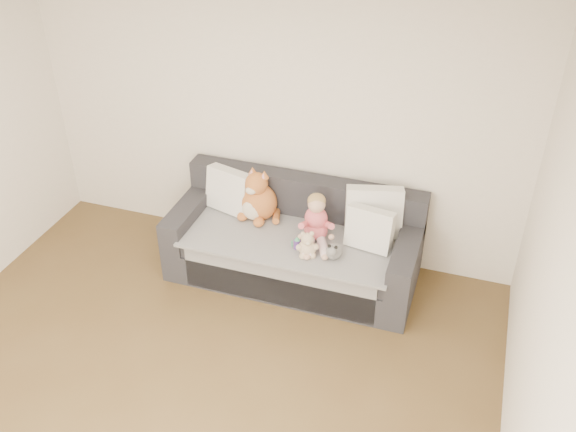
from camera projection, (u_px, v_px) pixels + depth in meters
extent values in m
plane|color=white|center=(90.00, 84.00, 2.96)|extent=(5.00, 5.00, 0.00)
plane|color=silver|center=(274.00, 120.00, 5.65)|extent=(4.50, 0.00, 4.50)
plane|color=silver|center=(541.00, 395.00, 3.09)|extent=(0.00, 5.00, 5.00)
cube|color=#29282D|center=(293.00, 262.00, 5.82)|extent=(2.20, 0.90, 0.30)
cube|color=#29282D|center=(292.00, 244.00, 5.67)|extent=(1.90, 0.80, 0.15)
cube|color=#29282D|center=(305.00, 196.00, 5.82)|extent=(2.20, 0.20, 0.40)
cube|color=#29282D|center=(191.00, 215.00, 5.92)|extent=(0.20, 0.90, 0.30)
cube|color=#29282D|center=(406.00, 257.00, 5.39)|extent=(0.20, 0.90, 0.30)
cube|color=gray|center=(292.00, 237.00, 5.61)|extent=(1.85, 0.88, 0.02)
cube|color=gray|center=(277.00, 285.00, 5.43)|extent=(1.70, 0.02, 0.41)
cube|color=white|center=(229.00, 190.00, 5.86)|extent=(0.47, 0.30, 0.41)
cube|color=white|center=(374.00, 212.00, 5.52)|extent=(0.53, 0.34, 0.46)
cube|color=white|center=(370.00, 229.00, 5.38)|extent=(0.42, 0.24, 0.38)
ellipsoid|color=#D24A74|center=(316.00, 230.00, 5.54)|extent=(0.21, 0.17, 0.17)
ellipsoid|color=#D24A74|center=(316.00, 218.00, 5.48)|extent=(0.20, 0.17, 0.22)
ellipsoid|color=#DBAA8C|center=(317.00, 204.00, 5.39)|extent=(0.15, 0.15, 0.15)
ellipsoid|color=tan|center=(317.00, 201.00, 5.39)|extent=(0.16, 0.16, 0.12)
cylinder|color=#D24A74|center=(304.00, 224.00, 5.44)|extent=(0.06, 0.20, 0.13)
cylinder|color=#D24A74|center=(328.00, 225.00, 5.43)|extent=(0.16, 0.20, 0.13)
ellipsoid|color=#DBAA8C|center=(301.00, 237.00, 5.41)|extent=(0.05, 0.05, 0.05)
ellipsoid|color=#DBAA8C|center=(331.00, 237.00, 5.41)|extent=(0.05, 0.05, 0.05)
cylinder|color=#E5B2C6|center=(309.00, 247.00, 5.42)|extent=(0.12, 0.27, 0.09)
cylinder|color=#E5B2C6|center=(323.00, 247.00, 5.42)|extent=(0.18, 0.27, 0.09)
ellipsoid|color=#DBAA8C|center=(307.00, 256.00, 5.31)|extent=(0.06, 0.08, 0.04)
ellipsoid|color=#DBAA8C|center=(325.00, 257.00, 5.31)|extent=(0.06, 0.08, 0.04)
ellipsoid|color=#B77028|center=(259.00, 202.00, 5.79)|extent=(0.34, 0.29, 0.36)
ellipsoid|color=beige|center=(251.00, 210.00, 5.72)|extent=(0.18, 0.08, 0.20)
ellipsoid|color=#B77028|center=(256.00, 184.00, 5.65)|extent=(0.20, 0.20, 0.20)
ellipsoid|color=beige|center=(251.00, 191.00, 5.61)|extent=(0.10, 0.06, 0.07)
cone|color=#B77028|center=(253.00, 170.00, 5.65)|extent=(0.10, 0.10, 0.07)
cone|color=pink|center=(252.00, 172.00, 5.64)|extent=(0.06, 0.06, 0.04)
cone|color=#B77028|center=(264.00, 174.00, 5.60)|extent=(0.10, 0.10, 0.07)
cone|color=pink|center=(263.00, 175.00, 5.59)|extent=(0.06, 0.06, 0.04)
ellipsoid|color=#B77028|center=(243.00, 216.00, 5.79)|extent=(0.10, 0.12, 0.08)
ellipsoid|color=#B77028|center=(259.00, 222.00, 5.71)|extent=(0.10, 0.12, 0.08)
cylinder|color=#B77028|center=(276.00, 215.00, 5.81)|extent=(0.12, 0.24, 0.08)
ellipsoid|color=#C2B086|center=(307.00, 248.00, 5.34)|extent=(0.15, 0.13, 0.15)
ellipsoid|color=#C2B086|center=(307.00, 239.00, 5.28)|extent=(0.11, 0.11, 0.11)
ellipsoid|color=#C2B086|center=(303.00, 234.00, 5.26)|extent=(0.04, 0.04, 0.04)
ellipsoid|color=#C2B086|center=(312.00, 234.00, 5.26)|extent=(0.04, 0.04, 0.04)
ellipsoid|color=beige|center=(308.00, 243.00, 5.25)|extent=(0.04, 0.04, 0.04)
ellipsoid|color=#C2B086|center=(299.00, 248.00, 5.31)|extent=(0.05, 0.05, 0.05)
ellipsoid|color=#C2B086|center=(316.00, 247.00, 5.32)|extent=(0.05, 0.05, 0.05)
ellipsoid|color=#C2B086|center=(303.00, 256.00, 5.33)|extent=(0.06, 0.06, 0.06)
ellipsoid|color=#C2B086|center=(312.00, 256.00, 5.33)|extent=(0.06, 0.06, 0.06)
ellipsoid|color=white|center=(334.00, 251.00, 5.32)|extent=(0.14, 0.17, 0.12)
ellipsoid|color=white|center=(332.00, 252.00, 5.23)|extent=(0.08, 0.08, 0.08)
ellipsoid|color=black|center=(329.00, 246.00, 5.22)|extent=(0.03, 0.03, 0.03)
ellipsoid|color=black|center=(336.00, 247.00, 5.21)|extent=(0.03, 0.03, 0.03)
cylinder|color=#57338B|center=(297.00, 244.00, 5.43)|extent=(0.08, 0.08, 0.08)
cone|color=#42AD75|center=(297.00, 239.00, 5.40)|extent=(0.08, 0.08, 0.03)
cylinder|color=#42AD75|center=(292.00, 244.00, 5.43)|extent=(0.02, 0.02, 0.06)
cylinder|color=#42AD75|center=(303.00, 243.00, 5.43)|extent=(0.02, 0.02, 0.06)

